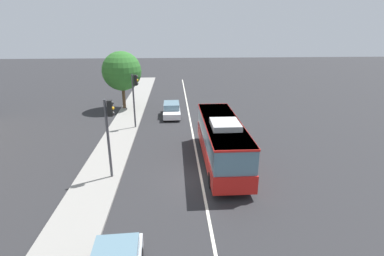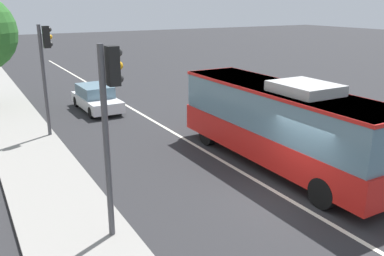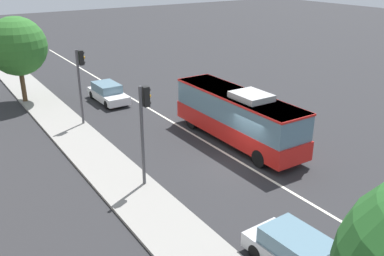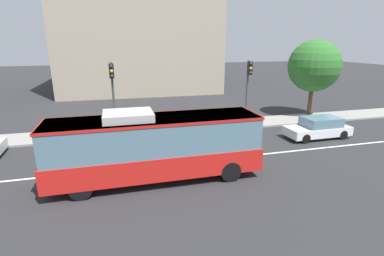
% 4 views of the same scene
% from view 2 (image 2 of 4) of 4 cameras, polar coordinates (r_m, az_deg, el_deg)
% --- Properties ---
extents(ground_plane, '(160.00, 160.00, 0.00)m').
position_cam_2_polar(ground_plane, '(13.80, 13.27, -9.66)').
color(ground_plane, '#28282B').
extents(lane_centre_line, '(76.00, 0.16, 0.01)m').
position_cam_2_polar(lane_centre_line, '(13.80, 13.27, -9.63)').
color(lane_centre_line, silver).
rests_on(lane_centre_line, ground_plane).
extents(transit_bus, '(10.01, 2.54, 3.46)m').
position_cam_2_polar(transit_bus, '(15.85, 12.13, 0.98)').
color(transit_bus, red).
rests_on(transit_bus, ground_plane).
extents(sedan_white, '(4.53, 1.87, 1.46)m').
position_cam_2_polar(sedan_white, '(24.74, -13.25, 4.09)').
color(sedan_white, white).
rests_on(sedan_white, ground_plane).
extents(traffic_light_near_corner, '(0.33, 0.62, 5.20)m').
position_cam_2_polar(traffic_light_near_corner, '(19.72, -19.74, 8.71)').
color(traffic_light_near_corner, '#47474C').
rests_on(traffic_light_near_corner, ground_plane).
extents(traffic_light_mid_block, '(0.32, 0.62, 5.20)m').
position_cam_2_polar(traffic_light_mid_block, '(10.28, -11.36, 2.43)').
color(traffic_light_mid_block, '#47474C').
rests_on(traffic_light_mid_block, ground_plane).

